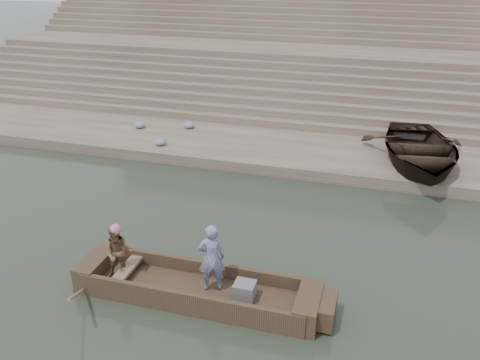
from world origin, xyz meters
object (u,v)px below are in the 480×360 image
at_px(main_rowboat, 197,293).
at_px(beached_rowboat, 420,150).
at_px(standing_man, 212,258).
at_px(rowing_man, 118,253).
at_px(television, 244,291).

distance_m(main_rowboat, beached_rowboat, 10.00).
height_order(standing_man, rowing_man, standing_man).
bearing_deg(standing_man, main_rowboat, -1.89).
xyz_separation_m(television, beached_rowboat, (3.84, 8.63, 0.52)).
distance_m(main_rowboat, standing_man, 1.01).
height_order(standing_man, beached_rowboat, standing_man).
relative_size(main_rowboat, beached_rowboat, 0.97).
bearing_deg(standing_man, rowing_man, -17.41).
bearing_deg(main_rowboat, rowing_man, -177.92).
relative_size(main_rowboat, standing_man, 3.03).
relative_size(standing_man, rowing_man, 1.22).
distance_m(standing_man, rowing_man, 2.22).
bearing_deg(television, standing_man, 170.62).
distance_m(main_rowboat, rowing_man, 2.03).
xyz_separation_m(main_rowboat, beached_rowboat, (4.97, 8.63, 0.83)).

